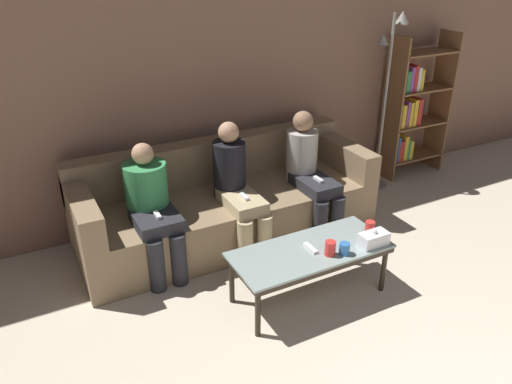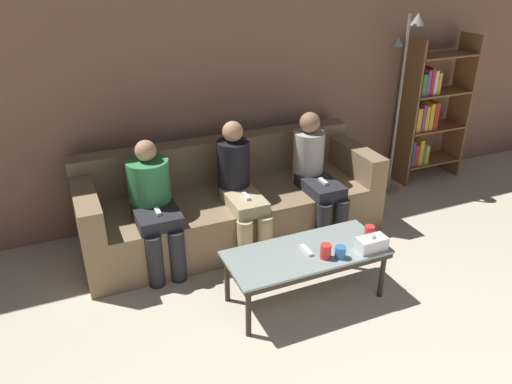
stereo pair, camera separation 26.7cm
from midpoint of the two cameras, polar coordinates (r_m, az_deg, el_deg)
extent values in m
cube|color=#8C6651|center=(4.68, -8.33, 12.16)|extent=(12.00, 0.06, 2.60)
cube|color=#897051|center=(4.56, -4.86, -2.69)|extent=(2.66, 0.93, 0.44)
cube|color=#897051|center=(4.68, -6.83, 3.71)|extent=(2.66, 0.20, 0.39)
cube|color=#897051|center=(4.14, -21.05, -2.06)|extent=(0.18, 0.93, 0.27)
cube|color=#897051|center=(4.96, 8.29, 4.21)|extent=(0.18, 0.93, 0.27)
cube|color=#8C9E99|center=(3.70, 4.16, -6.69)|extent=(1.19, 0.51, 0.02)
cube|color=#2D2319|center=(3.71, 4.15, -7.06)|extent=(1.17, 0.50, 0.04)
cylinder|color=#2D2319|center=(3.47, -2.06, -13.85)|extent=(0.04, 0.04, 0.37)
cylinder|color=#2D2319|center=(3.97, 12.47, -8.79)|extent=(0.04, 0.04, 0.37)
cylinder|color=#2D2319|center=(3.77, -4.85, -10.23)|extent=(0.04, 0.04, 0.37)
cylinder|color=#2D2319|center=(4.23, 8.94, -6.03)|extent=(0.04, 0.04, 0.37)
cylinder|color=#3372BF|center=(3.64, 8.00, -6.46)|extent=(0.08, 0.08, 0.09)
cylinder|color=red|center=(3.61, 6.38, -6.45)|extent=(0.08, 0.08, 0.11)
cylinder|color=red|center=(3.90, 10.97, -4.10)|extent=(0.07, 0.07, 0.11)
cube|color=white|center=(3.78, 11.33, -5.32)|extent=(0.22, 0.12, 0.10)
sphere|color=white|center=(3.75, 11.41, -4.52)|extent=(0.04, 0.04, 0.04)
cube|color=white|center=(3.69, 4.17, -6.44)|extent=(0.04, 0.15, 0.02)
cube|color=brown|center=(5.71, 13.93, 8.98)|extent=(0.02, 0.32, 1.59)
cube|color=brown|center=(6.21, 19.17, 9.67)|extent=(0.02, 0.32, 1.59)
cube|color=brown|center=(6.15, 15.95, 4.03)|extent=(0.74, 0.32, 0.02)
cube|color=#33569E|center=(5.90, 14.03, 4.99)|extent=(0.03, 0.24, 0.30)
cube|color=red|center=(5.94, 14.34, 4.82)|extent=(0.05, 0.24, 0.24)
cube|color=gold|center=(5.97, 14.83, 5.11)|extent=(0.05, 0.24, 0.29)
cube|color=#38844C|center=(6.01, 15.14, 5.00)|extent=(0.03, 0.24, 0.25)
cube|color=gold|center=(6.04, 15.42, 4.93)|extent=(0.04, 0.24, 0.22)
cube|color=brown|center=(6.01, 16.41, 7.54)|extent=(0.74, 0.32, 0.02)
cube|color=gold|center=(5.78, 14.53, 8.54)|extent=(0.05, 0.24, 0.26)
cube|color=#8E4293|center=(5.82, 14.98, 8.74)|extent=(0.04, 0.24, 0.30)
cube|color=gold|center=(5.85, 15.32, 8.72)|extent=(0.04, 0.24, 0.28)
cube|color=gold|center=(5.89, 15.77, 8.88)|extent=(0.05, 0.24, 0.30)
cube|color=red|center=(5.93, 16.24, 8.96)|extent=(0.06, 0.24, 0.30)
cube|color=brown|center=(5.90, 16.91, 11.19)|extent=(0.74, 0.32, 0.02)
cube|color=#38844C|center=(5.68, 14.96, 12.21)|extent=(0.05, 0.24, 0.23)
cube|color=#8E4293|center=(5.71, 15.39, 12.42)|extent=(0.04, 0.24, 0.27)
cube|color=red|center=(5.75, 15.77, 12.53)|extent=(0.04, 0.24, 0.29)
cube|color=silver|center=(5.78, 16.11, 12.42)|extent=(0.05, 0.24, 0.26)
cube|color=gold|center=(5.82, 16.45, 12.32)|extent=(0.04, 0.24, 0.23)
cube|color=brown|center=(5.82, 17.43, 14.97)|extent=(0.74, 0.32, 0.02)
cylinder|color=gray|center=(5.73, 12.16, 0.77)|extent=(0.26, 0.26, 0.02)
cylinder|color=gray|center=(5.41, 13.08, 9.53)|extent=(0.03, 0.03, 1.85)
cone|color=gray|center=(5.30, 14.95, 18.72)|extent=(0.14, 0.14, 0.12)
cone|color=gray|center=(5.24, 12.86, 16.63)|extent=(0.12, 0.12, 0.10)
cylinder|color=#28282D|center=(3.97, -13.23, -8.21)|extent=(0.13, 0.13, 0.44)
cylinder|color=#28282D|center=(4.00, -10.74, -7.60)|extent=(0.13, 0.13, 0.44)
cube|color=#28282D|center=(4.01, -13.21, -3.15)|extent=(0.34, 0.42, 0.10)
cylinder|color=#388E51|center=(4.12, -14.24, 0.22)|extent=(0.34, 0.34, 0.45)
sphere|color=tan|center=(4.00, -14.72, 4.21)|extent=(0.17, 0.17, 0.17)
cube|color=white|center=(3.95, -13.14, -2.59)|extent=(0.04, 0.12, 0.02)
cylinder|color=tan|center=(4.11, -3.11, -6.10)|extent=(0.13, 0.13, 0.44)
cylinder|color=tan|center=(4.18, -0.86, -5.49)|extent=(0.13, 0.13, 0.44)
cube|color=tan|center=(4.20, -3.45, -1.09)|extent=(0.28, 0.47, 0.10)
cylinder|color=black|center=(4.31, -4.83, 2.54)|extent=(0.28, 0.28, 0.50)
sphere|color=tan|center=(4.18, -5.01, 6.80)|extent=(0.18, 0.18, 0.18)
cube|color=white|center=(4.13, -3.20, -0.56)|extent=(0.04, 0.12, 0.02)
cylinder|color=#28282D|center=(4.42, 5.60, -3.72)|extent=(0.13, 0.13, 0.44)
cylinder|color=#28282D|center=(4.51, 7.52, -3.17)|extent=(0.13, 0.13, 0.44)
cube|color=#28282D|center=(4.51, 5.07, 0.90)|extent=(0.29, 0.48, 0.10)
cylinder|color=#B7B2A8|center=(4.62, 3.58, 4.13)|extent=(0.29, 0.29, 0.48)
sphere|color=#997051|center=(4.51, 3.70, 8.05)|extent=(0.18, 0.18, 0.18)
cube|color=white|center=(4.45, 5.43, 1.42)|extent=(0.04, 0.12, 0.02)
camera|label=1|loc=(0.13, -91.96, -0.97)|focal=35.00mm
camera|label=2|loc=(0.13, 88.04, 0.97)|focal=35.00mm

